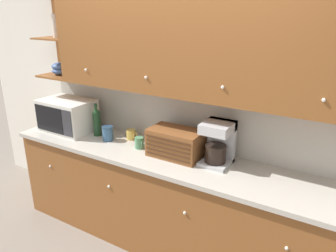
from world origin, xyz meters
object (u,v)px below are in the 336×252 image
(microwave, at_px, (67,115))
(coffee_maker, at_px, (218,142))
(wine_bottle, at_px, (97,121))
(bread_box, at_px, (176,143))
(storage_canister, at_px, (108,133))
(mug_blue_second, at_px, (131,135))
(mug, at_px, (139,143))

(microwave, bearing_deg, coffee_maker, 3.32)
(wine_bottle, bearing_deg, microwave, -172.14)
(bread_box, bearing_deg, wine_bottle, 178.77)
(wine_bottle, relative_size, storage_canister, 2.33)
(mug_blue_second, height_order, bread_box, bread_box)
(wine_bottle, xyz_separation_m, mug_blue_second, (0.36, 0.09, -0.10))
(microwave, distance_m, wine_bottle, 0.37)
(coffee_maker, bearing_deg, microwave, -176.68)
(wine_bottle, distance_m, bread_box, 0.94)
(storage_canister, height_order, mug_blue_second, storage_canister)
(mug, bearing_deg, bread_box, 4.06)
(storage_canister, xyz_separation_m, mug_blue_second, (0.18, 0.14, -0.02))
(microwave, bearing_deg, mug, 0.24)
(bread_box, distance_m, coffee_maker, 0.38)
(microwave, height_order, bread_box, microwave)
(mug_blue_second, xyz_separation_m, coffee_maker, (0.95, -0.05, 0.14))
(storage_canister, relative_size, bread_box, 0.31)
(wine_bottle, bearing_deg, mug_blue_second, 14.48)
(microwave, relative_size, bread_box, 1.19)
(storage_canister, bearing_deg, coffee_maker, 4.97)
(microwave, xyz_separation_m, mug_blue_second, (0.73, 0.14, -0.12))
(wine_bottle, relative_size, mug_blue_second, 3.33)
(mug_blue_second, height_order, mug, mug)
(mug_blue_second, bearing_deg, mug, -34.52)
(microwave, xyz_separation_m, storage_canister, (0.55, -0.00, -0.10))
(bread_box, bearing_deg, mug, -175.94)
(wine_bottle, distance_m, storage_canister, 0.21)
(mug_blue_second, bearing_deg, microwave, -168.82)
(microwave, relative_size, coffee_maker, 1.51)
(microwave, xyz_separation_m, bread_box, (1.31, 0.03, -0.05))
(wine_bottle, xyz_separation_m, mug, (0.57, -0.05, -0.10))
(mug, height_order, coffee_maker, coffee_maker)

